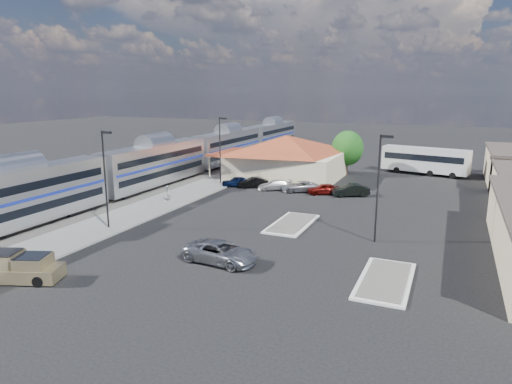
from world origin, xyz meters
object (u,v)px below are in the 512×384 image
at_px(station_depot, 286,156).
at_px(coach_bus, 425,159).
at_px(suv, 221,252).
at_px(pickup_truck, 18,268).

xyz_separation_m(station_depot, coach_bus, (18.25, 10.96, -0.82)).
bearing_deg(suv, pickup_truck, 132.63).
xyz_separation_m(pickup_truck, coach_bus, (22.19, 52.53, 1.40)).
distance_m(pickup_truck, suv, 13.62).
bearing_deg(station_depot, pickup_truck, -95.41).
bearing_deg(pickup_truck, coach_bus, -43.37).
height_order(pickup_truck, coach_bus, coach_bus).
relative_size(pickup_truck, coach_bus, 0.46).
distance_m(pickup_truck, coach_bus, 57.04).
bearing_deg(station_depot, suv, -78.31).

